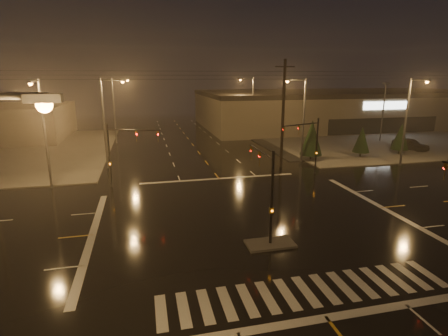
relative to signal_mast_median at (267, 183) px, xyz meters
The scene contains 22 objects.
ground 4.85m from the signal_mast_median, 90.00° to the left, with size 140.00×140.00×0.00m, color black.
sidewalk_ne 44.80m from the signal_mast_median, 47.79° to the left, with size 36.00×36.00×0.12m, color #494741.
median_island 3.79m from the signal_mast_median, 90.00° to the right, with size 3.00×1.60×0.15m, color #494741.
crosswalk 7.01m from the signal_mast_median, 90.00° to the right, with size 15.00×2.60×0.01m, color beige.
stop_bar_near 8.77m from the signal_mast_median, 90.00° to the right, with size 16.00×0.50×0.01m, color beige.
stop_bar_far 14.56m from the signal_mast_median, 90.00° to the left, with size 16.00×0.50×0.01m, color beige.
parking_lot 46.95m from the signal_mast_median, 41.60° to the left, with size 50.00×24.00×0.08m, color black.
retail_building 60.26m from the signal_mast_median, 54.49° to the left, with size 60.20×28.30×7.20m.
signal_mast_median is the anchor object (origin of this frame).
signal_mast_ne 16.27m from the signal_mast_median, 54.28° to the left, with size 4.84×1.86×6.00m.
signal_mast_nw 16.27m from the signal_mast_median, 125.72° to the left, with size 4.84×1.86×6.00m.
streetlight_1 23.94m from the signal_mast_median, 117.96° to the left, with size 2.77×0.32×10.00m.
streetlight_2 38.78m from the signal_mast_median, 106.79° to the left, with size 2.77×0.32×10.00m.
streetlight_3 22.20m from the signal_mast_median, 59.61° to the left, with size 2.77×0.32×10.00m.
streetlight_4 40.69m from the signal_mast_median, 74.03° to the left, with size 2.77×0.32×10.00m.
streetlight_5 21.53m from the signal_mast_median, 138.30° to the left, with size 0.32×2.77×10.00m.
streetlight_6 26.29m from the signal_mast_median, 32.94° to the left, with size 0.32×2.77×10.00m.
utility_pole_1 19.00m from the signal_mast_median, 64.89° to the left, with size 2.20×0.32×12.00m.
conifer_0 23.49m from the signal_mast_median, 56.44° to the left, with size 2.74×2.74×4.97m.
conifer_1 27.96m from the signal_mast_median, 44.29° to the left, with size 2.11×2.11×4.00m.
conifer_2 32.77m from the signal_mast_median, 37.27° to the left, with size 2.24×2.24×4.20m.
car_parked 37.08m from the signal_mast_median, 36.58° to the left, with size 1.99×4.94×1.68m, color black.
Camera 1 is at (-7.31, -22.66, 10.16)m, focal length 28.00 mm.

